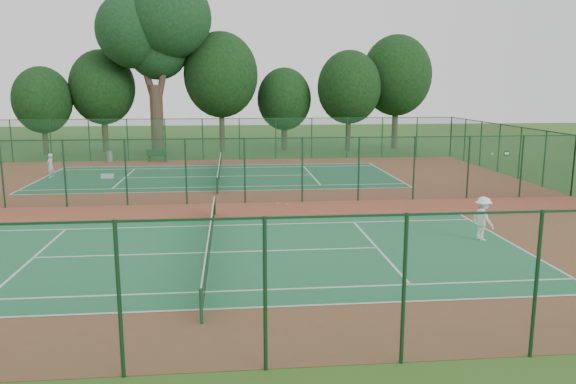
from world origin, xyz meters
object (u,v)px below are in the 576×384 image
(player_far, at_px, (50,166))
(trash_bin, at_px, (110,156))
(big_tree, at_px, (155,30))
(bench, at_px, (157,155))
(kit_bag, at_px, (107,176))
(player_near, at_px, (483,219))

(player_far, relative_size, trash_bin, 1.81)
(trash_bin, xyz_separation_m, big_tree, (3.44, 4.92, 10.53))
(bench, xyz_separation_m, kit_bag, (-2.29, -8.13, -0.38))
(trash_bin, height_order, kit_bag, trash_bin)
(trash_bin, bearing_deg, kit_bag, -79.59)
(player_far, height_order, big_tree, big_tree)
(player_far, distance_m, trash_bin, 8.19)
(trash_bin, xyz_separation_m, kit_bag, (1.56, -8.49, -0.31))
(kit_bag, bearing_deg, player_near, -39.83)
(player_near, xyz_separation_m, big_tree, (-16.58, 30.73, 10.09))
(kit_bag, height_order, big_tree, big_tree)
(player_far, distance_m, big_tree, 17.30)
(player_far, xyz_separation_m, bench, (6.14, 7.50, -0.30))
(big_tree, bearing_deg, kit_bag, -97.96)
(bench, distance_m, big_tree, 11.72)
(bench, xyz_separation_m, big_tree, (-0.41, 5.28, 10.45))
(bench, height_order, kit_bag, bench)
(bench, bearing_deg, player_far, -119.74)
(bench, relative_size, kit_bag, 2.16)
(player_far, bearing_deg, player_near, 66.62)
(player_near, bearing_deg, kit_bag, 30.65)
(player_far, bearing_deg, big_tree, 171.31)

